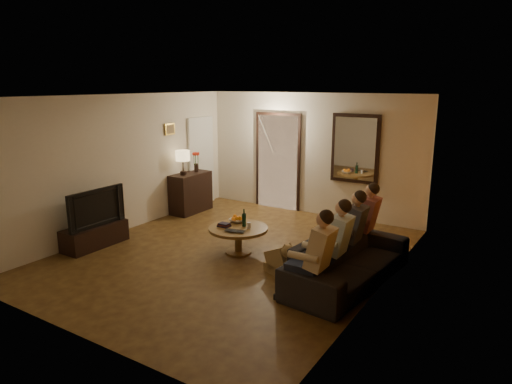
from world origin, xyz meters
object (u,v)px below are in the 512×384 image
Objects in this scene: person_c at (350,236)px; wine_bottle at (244,217)px; person_a at (316,262)px; tv at (93,207)px; dog at (278,257)px; tv_stand at (95,236)px; person_d at (364,225)px; sofa at (348,260)px; person_b at (334,248)px; bowl at (237,220)px; table_lamp at (183,163)px; laptop at (234,232)px; coffee_table at (238,240)px; dresser at (191,193)px.

wine_bottle is (-1.84, -0.06, 0.01)m from person_c.
person_a is at bearing -31.67° from wine_bottle.
wine_bottle is (2.36, 1.17, -0.11)m from tv.
dog is at bearing -28.88° from wine_bottle.
person_a is 1.11m from dog.
tv_stand is 4.61m from person_d.
wine_bottle is at bearing 89.55° from sofa.
person_b is (0.00, 0.60, 0.00)m from person_a.
bowl is (-2.07, -0.54, -0.12)m from person_d.
table_lamp is at bearing 164.81° from person_c.
laptop is (2.41, -1.59, -0.68)m from table_lamp.
dog is at bearing -23.06° from coffee_table.
bowl is (-2.07, 1.26, -0.12)m from person_a.
tv_stand is 4.27m from person_b.
table_lamp is at bearing 153.02° from bowl.
person_b reaches higher than coffee_table.
tv is at bearing -148.80° from bowl.
tv is at bearing -90.00° from dresser.
person_d is (4.20, -0.54, -0.54)m from table_lamp.
tv reaches higher than dog.
person_c is at bearing 90.00° from person_a.
person_c is 3.65× the size of laptop.
sofa is (4.30, -1.66, -0.10)m from dresser.
dog is at bearing -145.79° from person_c.
tv_stand is at bearing -179.52° from person_a.
person_b is at bearing 90.00° from person_a.
dresser is at bearing 148.64° from person_a.
bowl is (2.13, 1.29, -0.23)m from tv.
tv is at bearing -153.63° from wine_bottle.
person_c is at bearing 2.00° from wine_bottle.
table_lamp is 0.45× the size of person_d.
sofa is at bearing -71.57° from person_c.
sofa is at bearing -3.90° from coffee_table.
person_c is 1.21× the size of coffee_table.
person_a is 4.63× the size of bowl.
coffee_table is at bearing 151.29° from person_a.
sofa is 7.48× the size of wine_bottle.
table_lamp reaches higher than person_c.
wine_bottle is 0.94× the size of laptop.
coffee_table is 0.40m from wine_bottle.
dog is (-0.88, -1.20, -0.32)m from person_d.
sofa is at bearing -7.41° from laptop.
person_d is at bearing 75.77° from dog.
tv is at bearing -179.52° from person_a.
sofa is 1.02m from dog.
wine_bottle is (-0.96, 0.53, 0.32)m from dog.
person_b is 0.93m from dog.
person_c is at bearing 56.22° from dog.
laptop is at bearing -60.75° from bowl.
tv is at bearing -156.41° from person_d.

